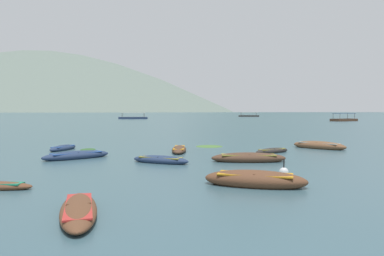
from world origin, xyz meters
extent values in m
plane|color=#385660|center=(0.00, 1500.00, 0.00)|extent=(6000.00, 6000.00, 0.00)
cone|color=slate|center=(-260.57, 1461.37, 208.41)|extent=(1407.70, 1407.70, 416.83)
cone|color=#4C5B56|center=(494.28, 1692.06, 277.71)|extent=(1346.29, 1346.29, 555.42)
cone|color=slate|center=(1105.44, 1551.11, 97.03)|extent=(701.03, 701.03, 194.05)
ellipsoid|color=#2D2826|center=(6.87, 20.11, 0.13)|extent=(3.09, 2.03, 0.44)
cube|color=olive|center=(6.87, 20.11, 0.26)|extent=(2.22, 1.46, 0.05)
cube|color=#2D2826|center=(6.87, 20.11, 0.31)|extent=(0.30, 0.49, 0.04)
ellipsoid|color=brown|center=(2.25, 9.43, 0.23)|extent=(4.25, 2.84, 0.78)
cube|color=orange|center=(2.25, 9.43, 0.47)|extent=(3.06, 2.04, 0.05)
cube|color=brown|center=(2.25, 9.43, 0.52)|extent=(0.44, 0.89, 0.04)
ellipsoid|color=navy|center=(-6.28, 18.77, 0.18)|extent=(4.20, 3.20, 0.61)
cube|color=#28519E|center=(-6.28, 18.77, 0.36)|extent=(3.02, 2.30, 0.05)
cube|color=navy|center=(-6.28, 18.77, 0.41)|extent=(0.47, 0.69, 0.04)
ellipsoid|color=brown|center=(-3.92, 6.19, 0.14)|extent=(1.61, 4.09, 0.47)
cube|color=#B22D28|center=(-3.92, 6.19, 0.28)|extent=(1.16, 2.94, 0.05)
cube|color=brown|center=(-3.92, 6.19, 0.33)|extent=(0.69, 0.19, 0.04)
ellipsoid|color=#4C3323|center=(0.41, 21.74, 0.15)|extent=(1.60, 4.30, 0.50)
cube|color=orange|center=(0.41, 21.74, 0.30)|extent=(1.15, 3.09, 0.05)
cube|color=#4C3323|center=(0.41, 21.74, 0.35)|extent=(0.70, 0.18, 0.04)
ellipsoid|color=brown|center=(11.59, 22.47, 0.22)|extent=(3.67, 4.19, 0.74)
cube|color=#B7B2A3|center=(11.59, 22.47, 0.44)|extent=(2.65, 3.02, 0.05)
cube|color=brown|center=(11.59, 22.47, 0.49)|extent=(0.75, 0.61, 0.04)
ellipsoid|color=navy|center=(-1.18, 16.23, 0.16)|extent=(3.50, 2.66, 0.53)
cube|color=olive|center=(-1.18, 16.23, 0.32)|extent=(2.52, 1.91, 0.05)
cube|color=navy|center=(-1.18, 16.23, 0.37)|extent=(0.41, 0.60, 0.04)
ellipsoid|color=#4C3323|center=(3.95, 16.05, 0.20)|extent=(4.48, 1.84, 0.68)
cube|color=olive|center=(3.95, 16.05, 0.41)|extent=(3.22, 1.33, 0.05)
cube|color=#4C3323|center=(3.95, 16.05, 0.46)|extent=(0.20, 0.85, 0.04)
ellipsoid|color=navy|center=(-8.22, 23.97, 0.14)|extent=(1.94, 3.27, 0.48)
cube|color=#28519E|center=(-8.22, 23.97, 0.29)|extent=(1.40, 2.35, 0.05)
cube|color=navy|center=(-8.22, 23.97, 0.34)|extent=(0.60, 0.29, 0.04)
cube|color=#2D2826|center=(53.42, 182.88, 0.27)|extent=(11.40, 6.51, 0.90)
cylinder|color=#4C4742|center=(49.09, 182.09, 1.40)|extent=(0.10, 0.10, 1.80)
cylinder|color=#4C4742|center=(49.78, 185.35, 1.40)|extent=(0.10, 0.10, 1.80)
cylinder|color=#4C4742|center=(57.07, 180.40, 1.40)|extent=(0.10, 0.10, 1.80)
cylinder|color=#4C4742|center=(57.76, 183.66, 1.40)|extent=(0.10, 0.10, 1.80)
cube|color=beige|center=(53.42, 182.88, 2.29)|extent=(9.58, 5.47, 0.12)
cube|color=navy|center=(-6.41, 132.88, 0.27)|extent=(10.86, 4.80, 0.90)
cylinder|color=#4C4742|center=(-2.28, 134.47, 1.40)|extent=(0.10, 0.10, 1.80)
cylinder|color=#4C4742|center=(-2.38, 131.05, 1.40)|extent=(0.10, 0.10, 1.80)
cylinder|color=#4C4742|center=(-10.44, 134.70, 1.40)|extent=(0.10, 0.10, 1.80)
cylinder|color=#4C4742|center=(-10.54, 131.28, 1.40)|extent=(0.10, 0.10, 1.80)
cube|color=beige|center=(-6.41, 132.88, 2.29)|extent=(9.12, 4.03, 0.12)
cube|color=#4C3323|center=(56.44, 95.03, 0.27)|extent=(9.16, 6.12, 0.90)
cylinder|color=#4C4742|center=(59.03, 97.36, 1.40)|extent=(0.10, 0.10, 1.80)
cylinder|color=#4C4742|center=(59.92, 95.16, 1.40)|extent=(0.10, 0.10, 1.80)
cylinder|color=#4C4742|center=(52.96, 94.91, 1.40)|extent=(0.10, 0.10, 1.80)
cylinder|color=#4C4742|center=(53.85, 92.71, 1.40)|extent=(0.10, 0.10, 1.80)
cube|color=#334C75|center=(56.44, 95.03, 2.29)|extent=(7.69, 5.14, 0.12)
sphere|color=silver|center=(4.42, 11.85, 0.09)|extent=(0.44, 0.44, 0.44)
cylinder|color=black|center=(4.42, 11.85, 0.39)|extent=(0.06, 0.06, 0.60)
ellipsoid|color=#477033|center=(3.27, 25.22, 0.00)|extent=(2.54, 2.54, 0.14)
ellipsoid|color=#2D5628|center=(-6.39, 24.02, 0.00)|extent=(1.21, 1.62, 0.14)
camera|label=1|loc=(-2.05, -4.13, 2.95)|focal=33.51mm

